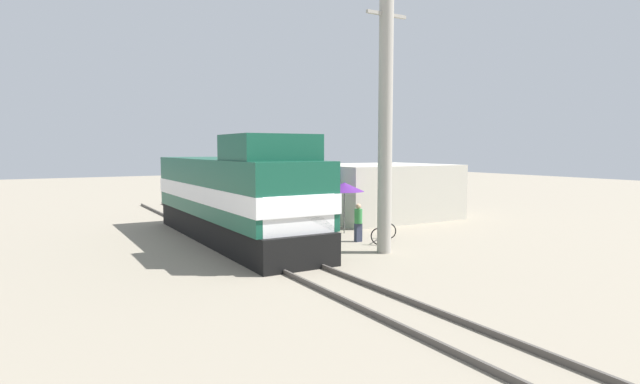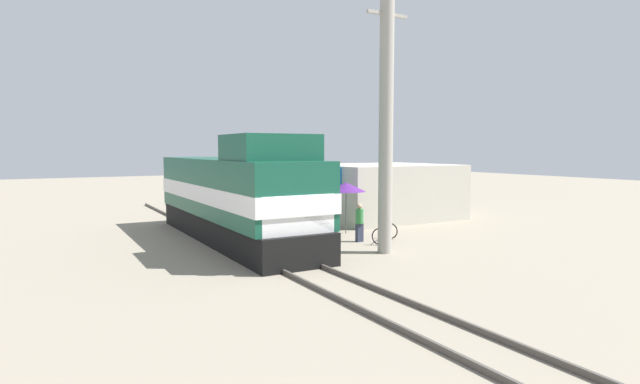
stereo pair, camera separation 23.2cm
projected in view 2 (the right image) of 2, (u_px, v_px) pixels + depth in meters
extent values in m
plane|color=gray|center=(257.00, 250.00, 19.73)|extent=(120.00, 120.00, 0.00)
cube|color=#4C4742|center=(240.00, 250.00, 19.37)|extent=(0.08, 37.70, 0.15)
cube|color=#4C4742|center=(273.00, 247.00, 20.08)|extent=(0.08, 37.70, 0.15)
cube|color=black|center=(234.00, 227.00, 21.94)|extent=(2.89, 13.09, 1.15)
cube|color=#144C38|center=(233.00, 187.00, 21.79)|extent=(3.14, 12.57, 2.43)
cube|color=white|center=(233.00, 192.00, 21.81)|extent=(3.18, 12.70, 0.70)
cube|color=white|center=(287.00, 212.00, 17.20)|extent=(2.67, 1.83, 1.34)
cube|color=#144C38|center=(270.00, 148.00, 18.25)|extent=(2.95, 2.88, 0.95)
cylinder|color=#9E998E|center=(386.00, 120.00, 18.85)|extent=(0.54, 0.54, 10.23)
cube|color=#9E998E|center=(387.00, 14.00, 18.52)|extent=(1.80, 0.12, 0.12)
cylinder|color=#4C4C4C|center=(346.00, 209.00, 23.63)|extent=(0.05, 0.05, 2.32)
cone|color=#4C1E72|center=(346.00, 187.00, 23.54)|extent=(1.88, 1.88, 0.42)
cube|color=#595959|center=(351.00, 207.00, 26.14)|extent=(0.12, 0.12, 1.94)
cube|color=#1972BF|center=(351.00, 178.00, 26.01)|extent=(2.34, 0.08, 1.15)
sphere|color=#388C38|center=(332.00, 223.00, 24.38)|extent=(0.79, 0.79, 0.79)
cube|color=#2D3347|center=(359.00, 233.00, 21.56)|extent=(0.30, 0.20, 0.80)
cylinder|color=#337F3F|center=(360.00, 216.00, 21.49)|extent=(0.34, 0.34, 0.63)
sphere|color=tan|center=(360.00, 206.00, 21.46)|extent=(0.23, 0.23, 0.23)
torus|color=black|center=(390.00, 231.00, 22.19)|extent=(0.49, 0.61, 0.74)
torus|color=black|center=(380.00, 237.00, 20.74)|extent=(0.49, 0.61, 0.74)
cube|color=black|center=(385.00, 229.00, 21.45)|extent=(1.08, 0.86, 0.04)
cylinder|color=black|center=(387.00, 230.00, 21.71)|extent=(0.04, 0.04, 0.31)
cube|color=#B7B2A3|center=(381.00, 191.00, 29.21)|extent=(7.72, 6.50, 3.11)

